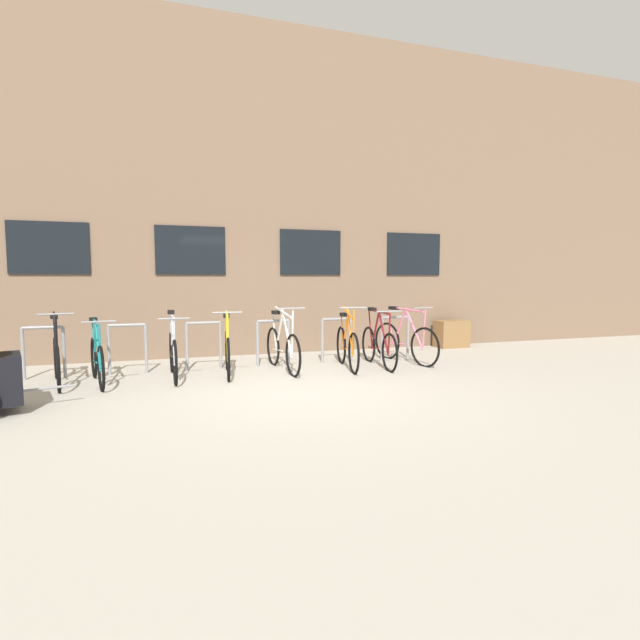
% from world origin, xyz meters
% --- Properties ---
extents(ground_plane, '(42.00, 42.00, 0.00)m').
position_xyz_m(ground_plane, '(0.00, 0.00, 0.00)').
color(ground_plane, '#B2ADA0').
extents(storefront_building, '(28.00, 7.20, 6.55)m').
position_xyz_m(storefront_building, '(0.00, 6.78, 3.27)').
color(storefront_building, '#7A604C').
rests_on(storefront_building, ground).
extents(bike_rack, '(6.61, 0.05, 0.82)m').
position_xyz_m(bike_rack, '(-0.50, 1.90, 0.50)').
color(bike_rack, gray).
rests_on(bike_rack, ground).
extents(bicycle_orange, '(0.44, 1.66, 1.10)m').
position_xyz_m(bicycle_orange, '(1.25, 1.25, 0.38)').
color(bicycle_orange, black).
rests_on(bicycle_orange, ground).
extents(bicycle_yellow, '(0.44, 1.64, 1.06)m').
position_xyz_m(bicycle_yellow, '(-0.77, 1.35, 0.38)').
color(bicycle_yellow, black).
rests_on(bicycle_yellow, ground).
extents(bicycle_white, '(0.44, 1.79, 1.10)m').
position_xyz_m(bicycle_white, '(0.15, 1.42, 0.39)').
color(bicycle_white, black).
rests_on(bicycle_white, ground).
extents(bicycle_teal, '(0.51, 1.66, 0.98)m').
position_xyz_m(bicycle_teal, '(-2.68, 1.28, 0.36)').
color(bicycle_teal, black).
rests_on(bicycle_teal, ground).
extents(bicycle_black, '(0.52, 1.70, 1.09)m').
position_xyz_m(bicycle_black, '(-3.23, 1.40, 0.38)').
color(bicycle_black, black).
rests_on(bicycle_black, ground).
extents(bicycle_silver, '(0.44, 1.74, 1.05)m').
position_xyz_m(bicycle_silver, '(-1.61, 1.36, 0.38)').
color(bicycle_silver, black).
rests_on(bicycle_silver, ground).
extents(bicycle_pink, '(0.54, 1.70, 1.06)m').
position_xyz_m(bicycle_pink, '(2.48, 1.45, 0.39)').
color(bicycle_pink, black).
rests_on(bicycle_pink, ground).
extents(bicycle_maroon, '(0.44, 1.70, 1.03)m').
position_xyz_m(bicycle_maroon, '(1.84, 1.25, 0.38)').
color(bicycle_maroon, black).
rests_on(bicycle_maroon, ground).
extents(planter_box, '(0.70, 0.44, 0.60)m').
position_xyz_m(planter_box, '(4.40, 2.85, 0.30)').
color(planter_box, olive).
rests_on(planter_box, ground).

